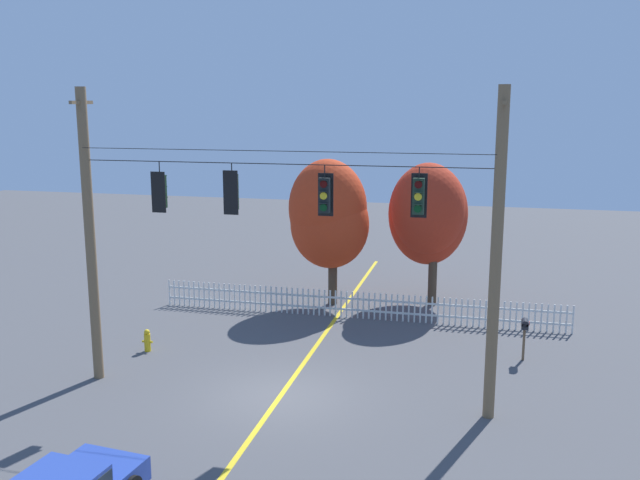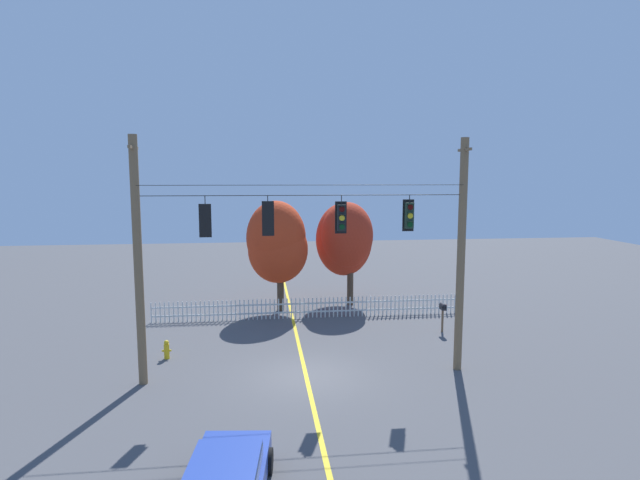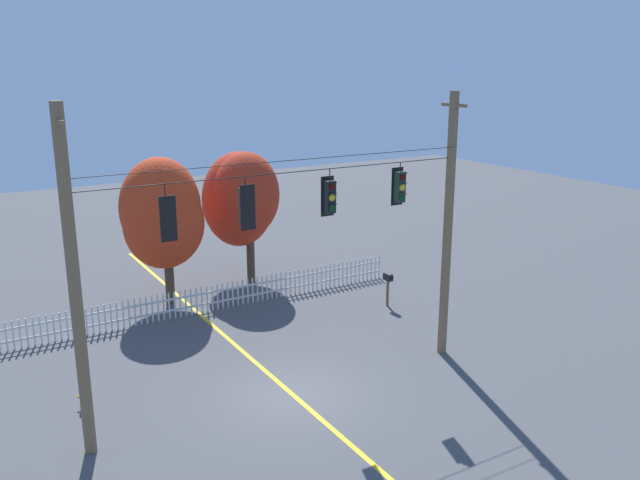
{
  "view_description": "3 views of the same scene",
  "coord_description": "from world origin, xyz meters",
  "px_view_note": "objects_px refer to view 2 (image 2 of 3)",
  "views": [
    {
      "loc": [
        5.61,
        -18.39,
        8.49
      ],
      "look_at": [
        0.89,
        1.25,
        4.46
      ],
      "focal_mm": 39.19,
      "sensor_mm": 36.0,
      "label": 1
    },
    {
      "loc": [
        -1.63,
        -18.15,
        7.44
      ],
      "look_at": [
        0.63,
        0.87,
        5.05
      ],
      "focal_mm": 28.32,
      "sensor_mm": 36.0,
      "label": 2
    },
    {
      "loc": [
        -8.6,
        -15.98,
        9.69
      ],
      "look_at": [
        1.49,
        0.84,
        4.46
      ],
      "focal_mm": 37.0,
      "sensor_mm": 36.0,
      "label": 3
    }
  ],
  "objects_px": {
    "autumn_maple_near_fence": "(277,244)",
    "autumn_maple_mid": "(345,238)",
    "traffic_signal_northbound_secondary": "(206,220)",
    "traffic_signal_southbound_primary": "(409,215)",
    "traffic_signal_westbound_side": "(268,218)",
    "traffic_signal_northbound_primary": "(341,218)",
    "fire_hydrant": "(167,350)",
    "roadside_mailbox": "(443,309)"
  },
  "relations": [
    {
      "from": "traffic_signal_westbound_side",
      "to": "traffic_signal_southbound_primary",
      "type": "xyz_separation_m",
      "value": [
        5.22,
        0.02,
        0.05
      ]
    },
    {
      "from": "traffic_signal_northbound_primary",
      "to": "traffic_signal_southbound_primary",
      "type": "distance_m",
      "value": 2.55
    },
    {
      "from": "traffic_signal_southbound_primary",
      "to": "autumn_maple_mid",
      "type": "bearing_deg",
      "value": 93.21
    },
    {
      "from": "traffic_signal_northbound_primary",
      "to": "autumn_maple_near_fence",
      "type": "distance_m",
      "value": 9.96
    },
    {
      "from": "traffic_signal_northbound_secondary",
      "to": "fire_hydrant",
      "type": "distance_m",
      "value": 6.4
    },
    {
      "from": "traffic_signal_westbound_side",
      "to": "autumn_maple_mid",
      "type": "relative_size",
      "value": 0.24
    },
    {
      "from": "traffic_signal_southbound_primary",
      "to": "autumn_maple_mid",
      "type": "relative_size",
      "value": 0.23
    },
    {
      "from": "autumn_maple_near_fence",
      "to": "roadside_mailbox",
      "type": "bearing_deg",
      "value": -31.99
    },
    {
      "from": "autumn_maple_mid",
      "to": "fire_hydrant",
      "type": "bearing_deg",
      "value": -137.39
    },
    {
      "from": "traffic_signal_southbound_primary",
      "to": "roadside_mailbox",
      "type": "bearing_deg",
      "value": 55.64
    },
    {
      "from": "autumn_maple_near_fence",
      "to": "roadside_mailbox",
      "type": "xyz_separation_m",
      "value": [
        7.77,
        -4.86,
        -2.65
      ]
    },
    {
      "from": "traffic_signal_northbound_primary",
      "to": "traffic_signal_southbound_primary",
      "type": "relative_size",
      "value": 1.04
    },
    {
      "from": "autumn_maple_mid",
      "to": "traffic_signal_northbound_primary",
      "type": "bearing_deg",
      "value": -100.45
    },
    {
      "from": "traffic_signal_westbound_side",
      "to": "traffic_signal_northbound_primary",
      "type": "height_order",
      "value": "same"
    },
    {
      "from": "traffic_signal_northbound_primary",
      "to": "autumn_maple_near_fence",
      "type": "height_order",
      "value": "traffic_signal_northbound_primary"
    },
    {
      "from": "traffic_signal_northbound_primary",
      "to": "autumn_maple_mid",
      "type": "bearing_deg",
      "value": 79.55
    },
    {
      "from": "traffic_signal_westbound_side",
      "to": "fire_hydrant",
      "type": "relative_size",
      "value": 1.83
    },
    {
      "from": "traffic_signal_northbound_secondary",
      "to": "traffic_signal_westbound_side",
      "type": "relative_size",
      "value": 1.01
    },
    {
      "from": "traffic_signal_northbound_secondary",
      "to": "fire_hydrant",
      "type": "xyz_separation_m",
      "value": [
        -1.99,
        2.51,
        -5.54
      ]
    },
    {
      "from": "traffic_signal_northbound_primary",
      "to": "autumn_maple_mid",
      "type": "height_order",
      "value": "traffic_signal_northbound_primary"
    },
    {
      "from": "roadside_mailbox",
      "to": "autumn_maple_mid",
      "type": "bearing_deg",
      "value": 122.34
    },
    {
      "from": "traffic_signal_northbound_secondary",
      "to": "traffic_signal_southbound_primary",
      "type": "distance_m",
      "value": 7.42
    },
    {
      "from": "traffic_signal_northbound_secondary",
      "to": "traffic_signal_northbound_primary",
      "type": "xyz_separation_m",
      "value": [
        4.87,
        0.02,
        0.05
      ]
    },
    {
      "from": "traffic_signal_southbound_primary",
      "to": "traffic_signal_northbound_secondary",
      "type": "bearing_deg",
      "value": -179.85
    },
    {
      "from": "traffic_signal_northbound_secondary",
      "to": "traffic_signal_southbound_primary",
      "type": "xyz_separation_m",
      "value": [
        7.42,
        0.02,
        0.1
      ]
    },
    {
      "from": "fire_hydrant",
      "to": "autumn_maple_near_fence",
      "type": "bearing_deg",
      "value": 55.53
    },
    {
      "from": "traffic_signal_southbound_primary",
      "to": "fire_hydrant",
      "type": "relative_size",
      "value": 1.74
    },
    {
      "from": "traffic_signal_northbound_secondary",
      "to": "traffic_signal_northbound_primary",
      "type": "height_order",
      "value": "same"
    },
    {
      "from": "autumn_maple_mid",
      "to": "fire_hydrant",
      "type": "height_order",
      "value": "autumn_maple_mid"
    },
    {
      "from": "autumn_maple_near_fence",
      "to": "roadside_mailbox",
      "type": "relative_size",
      "value": 4.35
    },
    {
      "from": "autumn_maple_near_fence",
      "to": "autumn_maple_mid",
      "type": "bearing_deg",
      "value": 15.36
    },
    {
      "from": "autumn_maple_mid",
      "to": "roadside_mailbox",
      "type": "relative_size",
      "value": 4.26
    },
    {
      "from": "traffic_signal_northbound_secondary",
      "to": "autumn_maple_near_fence",
      "type": "distance_m",
      "value": 10.15
    },
    {
      "from": "traffic_signal_westbound_side",
      "to": "autumn_maple_near_fence",
      "type": "height_order",
      "value": "traffic_signal_westbound_side"
    },
    {
      "from": "traffic_signal_northbound_secondary",
      "to": "traffic_signal_southbound_primary",
      "type": "relative_size",
      "value": 1.07
    },
    {
      "from": "traffic_signal_northbound_primary",
      "to": "traffic_signal_westbound_side",
      "type": "bearing_deg",
      "value": -179.58
    },
    {
      "from": "fire_hydrant",
      "to": "traffic_signal_northbound_primary",
      "type": "bearing_deg",
      "value": -19.94
    },
    {
      "from": "traffic_signal_westbound_side",
      "to": "roadside_mailbox",
      "type": "xyz_separation_m",
      "value": [
        8.4,
        4.66,
        -4.82
      ]
    },
    {
      "from": "traffic_signal_southbound_primary",
      "to": "roadside_mailbox",
      "type": "relative_size",
      "value": 0.96
    },
    {
      "from": "traffic_signal_northbound_secondary",
      "to": "roadside_mailbox",
      "type": "relative_size",
      "value": 1.03
    },
    {
      "from": "traffic_signal_northbound_primary",
      "to": "autumn_maple_mid",
      "type": "relative_size",
      "value": 0.23
    },
    {
      "from": "traffic_signal_westbound_side",
      "to": "roadside_mailbox",
      "type": "height_order",
      "value": "traffic_signal_westbound_side"
    }
  ]
}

